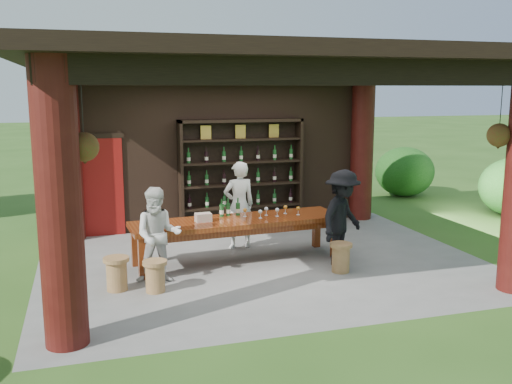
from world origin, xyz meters
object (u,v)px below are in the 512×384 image
object	(u,v)px
host	(239,205)
guest_woman	(158,235)
napkin_basket	(203,217)
stool_near_left	(155,275)
guest_man	(342,218)
tasting_table	(237,225)
wine_shelf	(241,174)
stool_far_left	(117,273)
stool_near_right	(341,257)

from	to	relation	value
host	guest_woman	world-z (taller)	host
napkin_basket	stool_near_left	bearing A→B (deg)	-131.35
guest_man	napkin_basket	bearing A→B (deg)	127.52
tasting_table	guest_man	distance (m)	1.78
tasting_table	napkin_basket	world-z (taller)	napkin_basket
guest_woman	guest_man	size ratio (longest dim) A/B	0.91
wine_shelf	host	xyz separation A→B (m)	(-0.45, -1.48, -0.35)
host	stool_near_left	bearing A→B (deg)	43.16
wine_shelf	napkin_basket	bearing A→B (deg)	-119.22
wine_shelf	napkin_basket	xyz separation A→B (m)	(-1.30, -2.32, -0.34)
wine_shelf	stool_far_left	world-z (taller)	wine_shelf
wine_shelf	host	distance (m)	1.59
host	wine_shelf	bearing A→B (deg)	-110.78
guest_woman	tasting_table	bearing A→B (deg)	33.49
napkin_basket	tasting_table	bearing A→B (deg)	1.76
tasting_table	guest_man	xyz separation A→B (m)	(1.63, -0.69, 0.17)
guest_man	napkin_basket	xyz separation A→B (m)	(-2.22, 0.67, 0.01)
stool_near_left	napkin_basket	xyz separation A→B (m)	(0.95, 1.08, 0.57)
stool_far_left	guest_man	bearing A→B (deg)	2.66
stool_near_left	host	bearing A→B (deg)	46.93
tasting_table	napkin_basket	size ratio (longest dim) A/B	14.11
wine_shelf	tasting_table	bearing A→B (deg)	-107.04
wine_shelf	host	bearing A→B (deg)	-107.02
host	napkin_basket	bearing A→B (deg)	41.09
stool_far_left	wine_shelf	bearing A→B (deg)	48.73
tasting_table	guest_woman	bearing A→B (deg)	-155.38
stool_near_left	napkin_basket	size ratio (longest dim) A/B	1.82
stool_far_left	host	bearing A→B (deg)	35.95
wine_shelf	napkin_basket	world-z (taller)	wine_shelf
guest_man	napkin_basket	world-z (taller)	guest_man
tasting_table	stool_far_left	xyz separation A→B (m)	(-2.08, -0.87, -0.37)
stool_far_left	guest_woman	bearing A→B (deg)	18.03
stool_near_left	guest_man	world-z (taller)	guest_man
stool_near_right	stool_far_left	xyz separation A→B (m)	(-3.53, 0.18, 0.01)
stool_near_left	napkin_basket	distance (m)	1.55
stool_near_right	napkin_basket	distance (m)	2.36
guest_woman	guest_man	xyz separation A→B (m)	(3.06, -0.04, 0.07)
stool_near_right	stool_far_left	world-z (taller)	stool_far_left
stool_near_left	host	distance (m)	2.69
stool_far_left	guest_man	world-z (taller)	guest_man
stool_near_right	guest_woman	distance (m)	2.95
stool_far_left	host	world-z (taller)	host
stool_near_right	napkin_basket	size ratio (longest dim) A/B	1.84
guest_woman	wine_shelf	bearing A→B (deg)	63.08
guest_man	wine_shelf	bearing A→B (deg)	71.49
stool_near_right	guest_man	xyz separation A→B (m)	(0.18, 0.35, 0.56)
stool_near_left	tasting_table	bearing A→B (deg)	35.41
tasting_table	napkin_basket	distance (m)	0.62
stool_near_left	guest_woman	world-z (taller)	guest_woman
guest_man	tasting_table	bearing A→B (deg)	121.36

